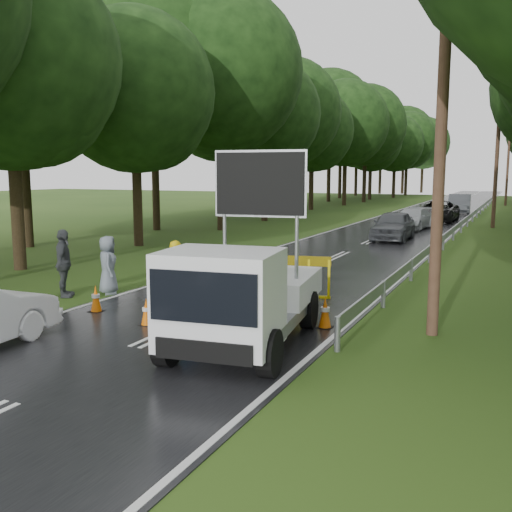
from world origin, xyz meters
The scene contains 20 objects.
ground centered at (0.00, 0.00, 0.00)m, with size 160.00×160.00×0.00m, color #224012.
road centered at (0.00, 30.00, 0.01)m, with size 7.00×140.00×0.02m, color black.
guardrail centered at (3.70, 29.67, 0.55)m, with size 0.12×60.06×0.70m.
utility_pole_near centered at (5.20, 2.00, 5.06)m, with size 1.40×0.24×10.00m.
utility_pole_mid centered at (5.20, 28.00, 5.06)m, with size 1.40×0.24×10.00m.
utility_pole_far centered at (5.20, 54.00, 5.06)m, with size 1.40×0.24×10.00m.
work_truck centered at (1.93, -0.61, 1.05)m, with size 2.77×5.09×3.87m.
barrier centered at (0.80, 4.00, 0.89)m, with size 2.78×0.74×1.18m.
officer centered at (-1.27, 2.00, 0.86)m, with size 0.63×0.41×1.72m, color yellow.
civilian centered at (-0.49, 1.12, 0.80)m, with size 0.78×0.60×1.60m, color #164692.
bystander_mid centered at (-4.63, 1.50, 0.95)m, with size 1.12×0.46×1.90m, color #42454A.
bystander_right centered at (-3.80, 2.36, 0.84)m, with size 0.82×0.53×1.67m, color slate.
queue_car_first centered at (0.87, 18.93, 0.75)m, with size 1.77×4.40×1.50m, color #3E4146.
queue_car_second centered at (0.80, 24.93, 0.64)m, with size 1.79×4.41×1.28m, color #9FA3A7.
queue_car_third centered at (1.44, 30.93, 0.74)m, with size 2.46×5.35×1.49m, color black.
queue_car_fourth centered at (2.06, 39.71, 0.81)m, with size 1.72×4.93×1.63m, color #3C4043.
cone_center centered at (-0.79, 0.00, 0.31)m, with size 0.30×0.30×0.64m.
cone_far centered at (1.32, 3.46, 0.39)m, with size 0.38×0.38×0.80m.
cone_left_mid centered at (-2.67, 0.50, 0.34)m, with size 0.33×0.33×0.69m.
cone_right centered at (2.96, 1.50, 0.35)m, with size 0.34×0.34×0.73m.
Camera 1 is at (6.79, -10.35, 3.46)m, focal length 40.00 mm.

